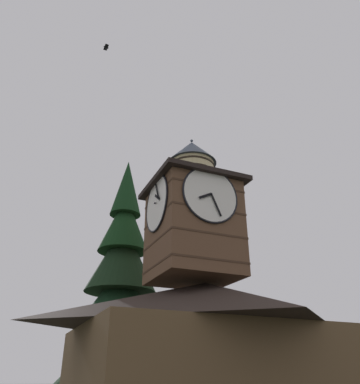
{
  "coord_description": "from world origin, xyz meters",
  "views": [
    {
      "loc": [
        6.8,
        15.47,
        1.87
      ],
      "look_at": [
        -0.72,
        -1.93,
        11.0
      ],
      "focal_mm": 36.23,
      "sensor_mm": 36.0,
      "label": 1
    }
  ],
  "objects": [
    {
      "name": "pine_tree_behind",
      "position": [
        0.76,
        -7.62,
        6.32
      ],
      "size": [
        6.61,
        6.61,
        15.6
      ],
      "color": "#473323",
      "rests_on": "ground_plane"
    },
    {
      "name": "moon",
      "position": [
        -14.64,
        -27.61,
        15.09
      ],
      "size": [
        1.43,
        1.43,
        1.43
      ],
      "color": "silver"
    },
    {
      "name": "clock_tower",
      "position": [
        -1.26,
        -1.51,
        9.51
      ],
      "size": [
        4.67,
        4.67,
        8.18
      ],
      "color": "brown",
      "rests_on": "building_main"
    },
    {
      "name": "building_main",
      "position": [
        -1.97,
        -1.65,
        3.14
      ],
      "size": [
        12.18,
        9.94,
        6.12
      ],
      "color": "brown",
      "rests_on": "ground_plane"
    },
    {
      "name": "flying_bird_high",
      "position": [
        4.27,
        -0.77,
        18.49
      ],
      "size": [
        0.27,
        0.47,
        0.15
      ],
      "color": "black"
    }
  ]
}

